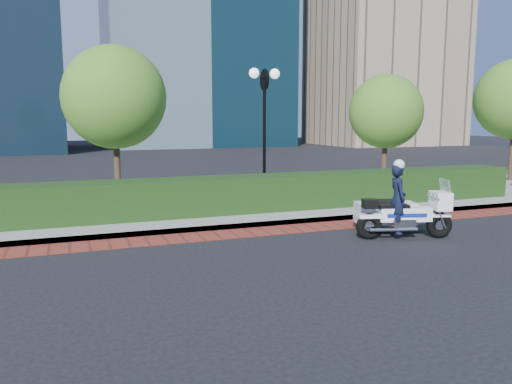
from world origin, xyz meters
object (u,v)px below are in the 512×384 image
object	(u,v)px
tree_b	(114,98)
tree_c	(386,112)
police_motorcycle	(396,209)
lamppost	(264,113)

from	to	relation	value
tree_b	tree_c	world-z (taller)	tree_b
tree_c	police_motorcycle	size ratio (longest dim) A/B	1.91
tree_b	police_motorcycle	bearing A→B (deg)	-48.07
tree_c	police_motorcycle	xyz separation A→B (m)	(-4.16, -6.50, -2.41)
tree_b	tree_c	xyz separation A→B (m)	(10.00, -0.00, -0.39)
tree_c	police_motorcycle	bearing A→B (deg)	-122.65
police_motorcycle	tree_b	bearing A→B (deg)	148.05
tree_b	police_motorcycle	distance (m)	9.17
lamppost	police_motorcycle	bearing A→B (deg)	-75.57
tree_c	lamppost	bearing A→B (deg)	-166.70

